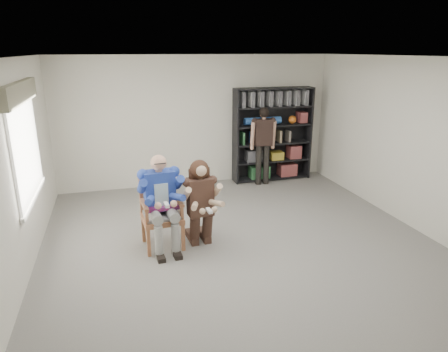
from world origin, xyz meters
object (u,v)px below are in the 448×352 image
object	(u,v)px
seated_man	(161,202)
bookshelf	(273,135)
armchair	(162,212)
kneeling_woman	(201,205)
standing_man	(263,147)

from	to	relation	value
seated_man	bookshelf	xyz separation A→B (m)	(2.87, 2.68, 0.32)
armchair	kneeling_woman	world-z (taller)	kneeling_woman
kneeling_woman	bookshelf	world-z (taller)	bookshelf
armchair	bookshelf	world-z (taller)	bookshelf
armchair	standing_man	bearing A→B (deg)	39.21
seated_man	bookshelf	bearing A→B (deg)	38.85
kneeling_woman	standing_man	xyz separation A→B (m)	(1.96, 2.51, 0.20)
armchair	standing_man	size ratio (longest dim) A/B	0.65
standing_man	seated_man	bearing A→B (deg)	-132.10
armchair	bookshelf	size ratio (longest dim) A/B	0.53
bookshelf	seated_man	bearing A→B (deg)	-137.02
seated_man	bookshelf	world-z (taller)	bookshelf
kneeling_woman	bookshelf	xyz separation A→B (m)	(2.29, 2.80, 0.39)
kneeling_woman	standing_man	distance (m)	3.19
armchair	seated_man	xyz separation A→B (m)	(0.00, 0.00, 0.17)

